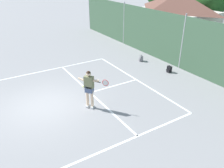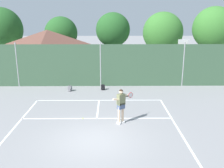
# 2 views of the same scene
# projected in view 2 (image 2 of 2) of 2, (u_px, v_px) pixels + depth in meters

# --- Properties ---
(ground_plane) EXTENTS (120.00, 120.00, 0.00)m
(ground_plane) POSITION_uv_depth(u_px,v_px,m) (94.00, 140.00, 11.22)
(ground_plane) COLOR gray
(court_markings) EXTENTS (8.30, 11.10, 0.01)m
(court_markings) POSITION_uv_depth(u_px,v_px,m) (95.00, 134.00, 11.84)
(court_markings) COLOR white
(court_markings) RESTS_ON ground
(chainlink_fence) EXTENTS (26.09, 0.09, 3.47)m
(chainlink_fence) POSITION_uv_depth(u_px,v_px,m) (101.00, 66.00, 19.46)
(chainlink_fence) COLOR #38563D
(chainlink_fence) RESTS_ON ground
(basketball_hoop) EXTENTS (0.90, 0.67, 3.55)m
(basketball_hoop) POSITION_uv_depth(u_px,v_px,m) (183.00, 54.00, 20.80)
(basketball_hoop) COLOR #9E9EA3
(basketball_hoop) RESTS_ON ground
(clubhouse_building) EXTENTS (6.64, 4.93, 4.15)m
(clubhouse_building) POSITION_uv_depth(u_px,v_px,m) (48.00, 51.00, 23.93)
(clubhouse_building) COLOR silver
(clubhouse_building) RESTS_ON ground
(treeline_backdrop) EXTENTS (27.62, 4.15, 6.43)m
(treeline_backdrop) POSITION_uv_depth(u_px,v_px,m) (115.00, 30.00, 26.93)
(treeline_backdrop) COLOR brown
(treeline_backdrop) RESTS_ON ground
(tennis_player) EXTENTS (1.11, 1.00, 1.85)m
(tennis_player) POSITION_uv_depth(u_px,v_px,m) (121.00, 103.00, 12.72)
(tennis_player) COLOR silver
(tennis_player) RESTS_ON ground
(tennis_ball) EXTENTS (0.07, 0.07, 0.07)m
(tennis_ball) POSITION_uv_depth(u_px,v_px,m) (83.00, 118.00, 13.55)
(tennis_ball) COLOR #CCE033
(tennis_ball) RESTS_ON ground
(backpack_grey) EXTENTS (0.33, 0.32, 0.46)m
(backpack_grey) POSITION_uv_depth(u_px,v_px,m) (70.00, 89.00, 18.49)
(backpack_grey) COLOR slate
(backpack_grey) RESTS_ON ground
(backpack_black) EXTENTS (0.30, 0.26, 0.46)m
(backpack_black) POSITION_uv_depth(u_px,v_px,m) (103.00, 87.00, 18.79)
(backpack_black) COLOR black
(backpack_black) RESTS_ON ground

